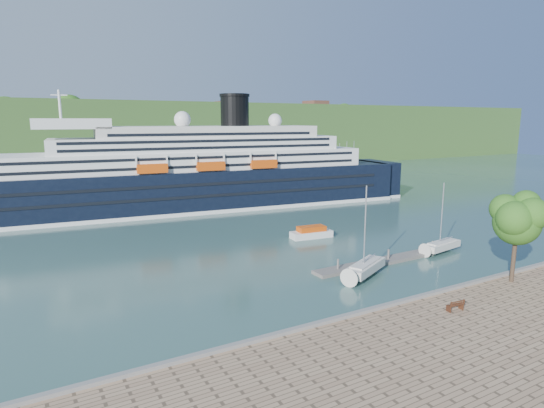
{
  "coord_description": "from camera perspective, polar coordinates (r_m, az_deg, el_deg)",
  "views": [
    {
      "loc": [
        -37.02,
        -28.9,
        17.72
      ],
      "look_at": [
        -3.66,
        30.0,
        5.2
      ],
      "focal_mm": 30.0,
      "sensor_mm": 36.0,
      "label": 1
    }
  ],
  "objects": [
    {
      "name": "park_bench",
      "position": [
        44.49,
        21.99,
        -11.63
      ],
      "size": [
        1.8,
        0.93,
        1.11
      ],
      "primitive_type": null,
      "rotation": [
        0.0,
        0.0,
        -0.13
      ],
      "color": "#4E2916",
      "rests_on": "promenade"
    },
    {
      "name": "ground",
      "position": [
        50.19,
        21.38,
        -10.95
      ],
      "size": [
        400.0,
        400.0,
        0.0
      ],
      "primitive_type": "plane",
      "color": "#294844",
      "rests_on": "ground"
    },
    {
      "name": "sailboat_white_near",
      "position": [
        52.72,
        11.8,
        -3.64
      ],
      "size": [
        8.01,
        5.36,
        10.13
      ],
      "primitive_type": null,
      "rotation": [
        0.0,
        0.0,
        0.45
      ],
      "color": "silver",
      "rests_on": "ground"
    },
    {
      "name": "far_hillside",
      "position": [
        177.88,
        -17.69,
        8.15
      ],
      "size": [
        400.0,
        50.0,
        24.0
      ],
      "primitive_type": "cube",
      "color": "#345923",
      "rests_on": "ground"
    },
    {
      "name": "tender_launch",
      "position": [
        69.77,
        4.96,
        -3.51
      ],
      "size": [
        6.75,
        2.99,
        1.8
      ],
      "primitive_type": null,
      "rotation": [
        0.0,
        0.0,
        -0.12
      ],
      "color": "#D0480C",
      "rests_on": "ground"
    },
    {
      "name": "floating_pontoon",
      "position": [
        58.65,
        12.95,
        -7.18
      ],
      "size": [
        18.22,
        2.4,
        0.4
      ],
      "primitive_type": null,
      "rotation": [
        0.0,
        0.0,
        0.01
      ],
      "color": "gray",
      "rests_on": "ground"
    },
    {
      "name": "promenade_tree",
      "position": [
        53.25,
        28.3,
        -3.27
      ],
      "size": [
        6.3,
        6.3,
        10.44
      ],
      "primitive_type": null,
      "color": "#285C18",
      "rests_on": "promenade"
    },
    {
      "name": "quay_coping",
      "position": [
        49.68,
        21.65,
        -9.77
      ],
      "size": [
        220.0,
        0.5,
        0.3
      ],
      "primitive_type": "cube",
      "color": "slate",
      "rests_on": "promenade"
    },
    {
      "name": "sailboat_white_far",
      "position": [
        65.34,
        20.73,
        -1.82
      ],
      "size": [
        7.29,
        3.0,
        9.14
      ],
      "primitive_type": null,
      "rotation": [
        0.0,
        0.0,
        0.15
      ],
      "color": "silver",
      "rests_on": "ground"
    },
    {
      "name": "cruise_ship",
      "position": [
        92.13,
        -11.04,
        6.43
      ],
      "size": [
        103.66,
        25.99,
        23.05
      ],
      "primitive_type": null,
      "rotation": [
        0.0,
        0.0,
        -0.11
      ],
      "color": "black",
      "rests_on": "ground"
    }
  ]
}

